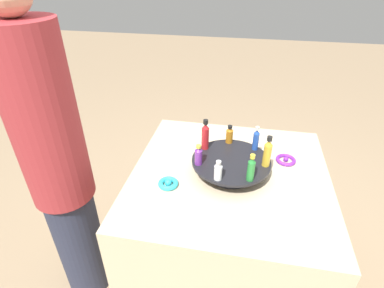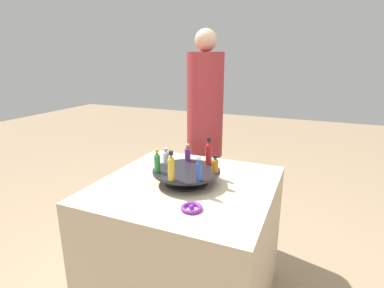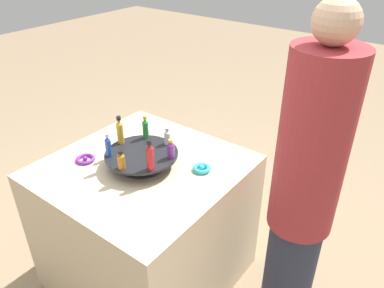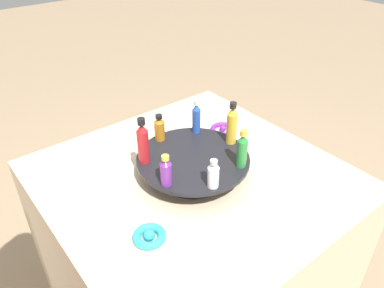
{
  "view_description": "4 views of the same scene",
  "coord_description": "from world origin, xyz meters",
  "px_view_note": "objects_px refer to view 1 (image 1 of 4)",
  "views": [
    {
      "loc": [
        -0.03,
        1.11,
        1.61
      ],
      "look_at": [
        0.17,
        0.04,
        0.92
      ],
      "focal_mm": 28.0,
      "sensor_mm": 36.0,
      "label": 1
    },
    {
      "loc": [
        -1.33,
        -0.6,
        1.4
      ],
      "look_at": [
        0.17,
        0.04,
        0.92
      ],
      "focal_mm": 28.0,
      "sensor_mm": 36.0,
      "label": 2
    },
    {
      "loc": [
        1.12,
        -1.07,
        1.78
      ],
      "look_at": [
        0.26,
        0.06,
        0.94
      ],
      "focal_mm": 35.0,
      "sensor_mm": 36.0,
      "label": 3
    },
    {
      "loc": [
        0.59,
        0.74,
        1.51
      ],
      "look_at": [
        0.01,
        0.0,
        0.88
      ],
      "focal_mm": 35.0,
      "sensor_mm": 36.0,
      "label": 4
    }
  ],
  "objects_px": {
    "ribbon_bow_teal": "(168,183)",
    "bottle_purple": "(198,155)",
    "display_stand": "(231,165)",
    "bottle_clear": "(218,171)",
    "bottle_gold": "(267,152)",
    "person_figure": "(59,170)",
    "bottle_blue": "(256,139)",
    "ribbon_bow_purple": "(286,160)",
    "bottle_red": "(205,136)",
    "bottle_green": "(251,168)",
    "bottle_amber": "(229,135)"
  },
  "relations": [
    {
      "from": "bottle_gold",
      "to": "ribbon_bow_purple",
      "type": "relative_size",
      "value": 1.52
    },
    {
      "from": "bottle_red",
      "to": "bottle_green",
      "type": "height_order",
      "value": "bottle_red"
    },
    {
      "from": "display_stand",
      "to": "bottle_clear",
      "type": "height_order",
      "value": "bottle_clear"
    },
    {
      "from": "bottle_blue",
      "to": "bottle_purple",
      "type": "distance_m",
      "value": 0.29
    },
    {
      "from": "bottle_green",
      "to": "ribbon_bow_teal",
      "type": "bearing_deg",
      "value": 2.71
    },
    {
      "from": "bottle_red",
      "to": "bottle_purple",
      "type": "height_order",
      "value": "bottle_red"
    },
    {
      "from": "ribbon_bow_teal",
      "to": "person_figure",
      "type": "xyz_separation_m",
      "value": [
        0.49,
        0.04,
        0.03
      ]
    },
    {
      "from": "bottle_green",
      "to": "ribbon_bow_teal",
      "type": "relative_size",
      "value": 1.39
    },
    {
      "from": "ribbon_bow_teal",
      "to": "display_stand",
      "type": "bearing_deg",
      "value": -151.39
    },
    {
      "from": "ribbon_bow_teal",
      "to": "bottle_green",
      "type": "bearing_deg",
      "value": -177.29
    },
    {
      "from": "bottle_gold",
      "to": "bottle_clear",
      "type": "bearing_deg",
      "value": 34.43
    },
    {
      "from": "bottle_green",
      "to": "ribbon_bow_purple",
      "type": "height_order",
      "value": "bottle_green"
    },
    {
      "from": "bottle_blue",
      "to": "bottle_red",
      "type": "bearing_deg",
      "value": 8.72
    },
    {
      "from": "bottle_green",
      "to": "ribbon_bow_teal",
      "type": "xyz_separation_m",
      "value": [
        0.34,
        0.02,
        -0.12
      ]
    },
    {
      "from": "person_figure",
      "to": "bottle_green",
      "type": "bearing_deg",
      "value": -9.76
    },
    {
      "from": "bottle_gold",
      "to": "bottle_clear",
      "type": "distance_m",
      "value": 0.24
    },
    {
      "from": "display_stand",
      "to": "bottle_purple",
      "type": "distance_m",
      "value": 0.17
    },
    {
      "from": "bottle_green",
      "to": "ribbon_bow_purple",
      "type": "xyz_separation_m",
      "value": [
        -0.17,
        -0.27,
        -0.12
      ]
    },
    {
      "from": "ribbon_bow_purple",
      "to": "bottle_amber",
      "type": "bearing_deg",
      "value": -1.72
    },
    {
      "from": "bottle_red",
      "to": "bottle_purple",
      "type": "bearing_deg",
      "value": 85.86
    },
    {
      "from": "bottle_blue",
      "to": "ribbon_bow_teal",
      "type": "distance_m",
      "value": 0.45
    },
    {
      "from": "bottle_red",
      "to": "ribbon_bow_purple",
      "type": "height_order",
      "value": "bottle_red"
    },
    {
      "from": "bottle_amber",
      "to": "bottle_red",
      "type": "distance_m",
      "value": 0.13
    },
    {
      "from": "display_stand",
      "to": "bottle_clear",
      "type": "bearing_deg",
      "value": 73.0
    },
    {
      "from": "bottle_clear",
      "to": "display_stand",
      "type": "bearing_deg",
      "value": -107.0
    },
    {
      "from": "bottle_blue",
      "to": "bottle_clear",
      "type": "xyz_separation_m",
      "value": [
        0.15,
        0.26,
        -0.01
      ]
    },
    {
      "from": "bottle_purple",
      "to": "bottle_clear",
      "type": "height_order",
      "value": "bottle_purple"
    },
    {
      "from": "bottle_amber",
      "to": "ribbon_bow_teal",
      "type": "relative_size",
      "value": 1.04
    },
    {
      "from": "bottle_purple",
      "to": "person_figure",
      "type": "height_order",
      "value": "person_figure"
    },
    {
      "from": "bottle_blue",
      "to": "ribbon_bow_purple",
      "type": "relative_size",
      "value": 1.25
    },
    {
      "from": "display_stand",
      "to": "bottle_amber",
      "type": "distance_m",
      "value": 0.17
    },
    {
      "from": "bottle_green",
      "to": "bottle_clear",
      "type": "bearing_deg",
      "value": 8.72
    },
    {
      "from": "display_stand",
      "to": "bottle_red",
      "type": "relative_size",
      "value": 2.36
    },
    {
      "from": "bottle_amber",
      "to": "bottle_green",
      "type": "height_order",
      "value": "bottle_green"
    },
    {
      "from": "display_stand",
      "to": "ribbon_bow_purple",
      "type": "bearing_deg",
      "value": -151.39
    },
    {
      "from": "bottle_clear",
      "to": "person_figure",
      "type": "height_order",
      "value": "person_figure"
    },
    {
      "from": "bottle_blue",
      "to": "bottle_purple",
      "type": "height_order",
      "value": "bottle_blue"
    },
    {
      "from": "bottle_blue",
      "to": "ribbon_bow_purple",
      "type": "height_order",
      "value": "bottle_blue"
    },
    {
      "from": "bottle_red",
      "to": "bottle_green",
      "type": "relative_size",
      "value": 1.22
    },
    {
      "from": "bottle_amber",
      "to": "bottle_red",
      "type": "height_order",
      "value": "bottle_red"
    },
    {
      "from": "ribbon_bow_teal",
      "to": "bottle_purple",
      "type": "bearing_deg",
      "value": -144.09
    },
    {
      "from": "bottle_gold",
      "to": "display_stand",
      "type": "bearing_deg",
      "value": -4.14
    },
    {
      "from": "person_figure",
      "to": "bottle_clear",
      "type": "bearing_deg",
      "value": -10.64
    },
    {
      "from": "bottle_amber",
      "to": "bottle_clear",
      "type": "bearing_deg",
      "value": 85.86
    },
    {
      "from": "bottle_blue",
      "to": "bottle_red",
      "type": "height_order",
      "value": "bottle_red"
    },
    {
      "from": "bottle_red",
      "to": "person_figure",
      "type": "bearing_deg",
      "value": 22.73
    },
    {
      "from": "bottle_blue",
      "to": "person_figure",
      "type": "bearing_deg",
      "value": 19.08
    },
    {
      "from": "bottle_gold",
      "to": "bottle_purple",
      "type": "bearing_deg",
      "value": 8.72
    },
    {
      "from": "bottle_gold",
      "to": "person_figure",
      "type": "bearing_deg",
      "value": 10.84
    },
    {
      "from": "bottle_amber",
      "to": "bottle_red",
      "type": "xyz_separation_m",
      "value": [
        0.11,
        0.07,
        0.03
      ]
    }
  ]
}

